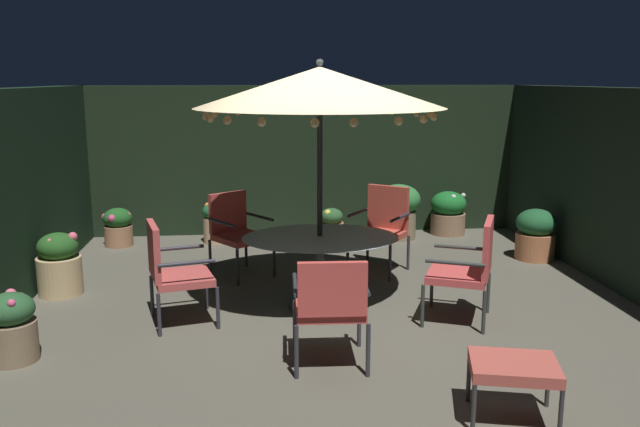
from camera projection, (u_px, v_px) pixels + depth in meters
ground_plane at (336, 319)px, 6.49m from camera, size 6.94×7.99×0.02m
hedge_backdrop_rear at (305, 159)px, 10.01m from camera, size 6.94×0.30×2.22m
patio_dining_table at (320, 251)px, 6.74m from camera, size 1.59×1.27×0.74m
patio_umbrella at (320, 88)px, 6.41m from camera, size 2.48×2.48×2.51m
patio_chair_north at (171, 268)px, 6.24m from camera, size 0.70×0.73×0.99m
patio_chair_northeast at (331, 302)px, 5.28m from camera, size 0.63×0.66×0.94m
patio_chair_east at (470, 265)px, 6.30m from camera, size 0.79×0.81×1.01m
patio_chair_southeast at (383, 223)px, 8.01m from camera, size 0.80×0.80×1.03m
patio_chair_south at (236, 229)px, 7.85m from camera, size 0.80×0.81×0.98m
ottoman_footrest at (514, 369)px, 4.49m from camera, size 0.68×0.60×0.42m
potted_plant_front_corner at (11, 326)px, 5.45m from camera, size 0.40×0.42×0.59m
potted_plant_back_right at (59, 264)px, 7.15m from camera, size 0.47×0.47×0.69m
potted_plant_left_near at (448, 212)px, 9.94m from camera, size 0.53×0.53×0.65m
potted_plant_back_left at (118, 226)px, 9.24m from camera, size 0.42×0.42×0.54m
potted_plant_back_center at (399, 209)px, 9.65m from camera, size 0.63×0.63×0.80m
potted_plant_right_near at (215, 222)px, 9.42m from camera, size 0.34×0.34×0.58m
potted_plant_left_far at (331, 224)px, 9.57m from camera, size 0.36×0.36×0.47m
potted_plant_right_far at (536, 234)px, 8.55m from camera, size 0.51×0.51×0.66m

